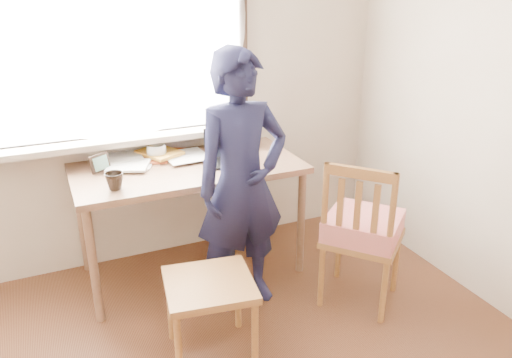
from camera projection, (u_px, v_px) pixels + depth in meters
name	position (u px, v px, depth m)	size (l,w,h in m)	color
room_shell	(250.00, 71.00, 1.67)	(3.52, 4.02, 2.61)	beige
desk	(189.00, 177.00, 3.29)	(1.47, 0.74, 0.79)	brown
laptop	(229.00, 154.00, 3.31)	(0.35, 0.31, 0.21)	black
mug_white	(157.00, 152.00, 3.35)	(0.13, 0.13, 0.10)	white
mug_dark	(115.00, 181.00, 2.87)	(0.11, 0.11, 0.10)	black
mouse	(253.00, 159.00, 3.33)	(0.08, 0.06, 0.03)	black
desk_clutter	(152.00, 160.00, 3.29)	(0.87, 0.48, 0.04)	white
book_a	(108.00, 166.00, 3.22)	(0.18, 0.24, 0.02)	white
book_b	(224.00, 147.00, 3.58)	(0.18, 0.25, 0.02)	white
picture_frame	(100.00, 164.00, 3.12)	(0.13, 0.09, 0.11)	black
work_chair	(210.00, 293.00, 2.61)	(0.51, 0.50, 0.46)	#976331
side_chair	(363.00, 229.00, 3.04)	(0.61, 0.62, 0.96)	#976331
person	(242.00, 184.00, 2.95)	(0.58, 0.38, 1.59)	black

